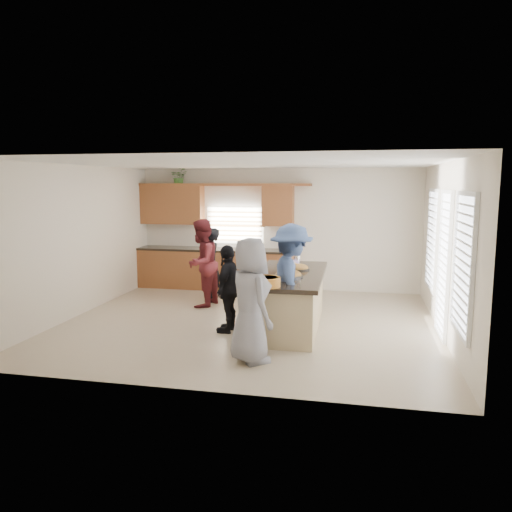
% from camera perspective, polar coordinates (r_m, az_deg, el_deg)
% --- Properties ---
extents(floor, '(6.50, 6.50, 0.00)m').
position_cam_1_polar(floor, '(8.97, -0.82, -7.61)').
color(floor, tan).
rests_on(floor, ground).
extents(room_shell, '(6.52, 6.02, 2.81)m').
position_cam_1_polar(room_shell, '(8.64, -0.85, 4.60)').
color(room_shell, silver).
rests_on(room_shell, ground).
extents(back_cabinetry, '(4.08, 0.66, 2.46)m').
position_cam_1_polar(back_cabinetry, '(11.74, -4.89, 0.70)').
color(back_cabinetry, '#98582C').
rests_on(back_cabinetry, ground).
extents(right_wall_glazing, '(0.06, 4.00, 2.25)m').
position_cam_1_polar(right_wall_glazing, '(8.46, 20.75, 0.17)').
color(right_wall_glazing, white).
rests_on(right_wall_glazing, ground).
extents(island, '(1.20, 2.72, 0.95)m').
position_cam_1_polar(island, '(8.61, 3.80, -5.20)').
color(island, tan).
rests_on(island, ground).
extents(platter_front, '(0.46, 0.46, 0.19)m').
position_cam_1_polar(platter_front, '(8.15, 3.76, -2.19)').
color(platter_front, black).
rests_on(platter_front, island).
extents(platter_mid, '(0.38, 0.38, 0.15)m').
position_cam_1_polar(platter_mid, '(8.83, 4.91, -1.39)').
color(platter_mid, black).
rests_on(platter_mid, island).
extents(platter_back, '(0.36, 0.36, 0.15)m').
position_cam_1_polar(platter_back, '(9.11, 3.76, -1.08)').
color(platter_back, black).
rests_on(platter_back, island).
extents(salad_bowl, '(0.40, 0.40, 0.14)m').
position_cam_1_polar(salad_bowl, '(7.35, 1.27, -2.92)').
color(salad_bowl, orange).
rests_on(salad_bowl, island).
extents(clear_cup, '(0.08, 0.08, 0.10)m').
position_cam_1_polar(clear_cup, '(7.66, 4.82, -2.72)').
color(clear_cup, white).
rests_on(clear_cup, island).
extents(plate_stack, '(0.22, 0.22, 0.05)m').
position_cam_1_polar(plate_stack, '(9.55, 4.23, -0.67)').
color(plate_stack, '#B694D7').
rests_on(plate_stack, island).
extents(flower_vase, '(0.14, 0.14, 0.45)m').
position_cam_1_polar(flower_vase, '(9.61, 4.72, 0.66)').
color(flower_vase, silver).
rests_on(flower_vase, island).
extents(potted_plant, '(0.47, 0.44, 0.42)m').
position_cam_1_polar(potted_plant, '(12.00, -8.77, 8.94)').
color(potted_plant, '#45772F').
rests_on(potted_plant, back_cabinetry).
extents(woman_left_back, '(0.39, 0.58, 1.54)m').
position_cam_1_polar(woman_left_back, '(10.45, -5.16, -1.02)').
color(woman_left_back, black).
rests_on(woman_left_back, ground).
extents(woman_left_mid, '(0.79, 0.94, 1.76)m').
position_cam_1_polar(woman_left_mid, '(10.02, -6.25, -0.81)').
color(woman_left_mid, maroon).
rests_on(woman_left_mid, ground).
extents(woman_left_front, '(0.43, 0.88, 1.46)m').
position_cam_1_polar(woman_left_front, '(8.29, -3.19, -3.74)').
color(woman_left_front, black).
rests_on(woman_left_front, ground).
extents(woman_right_back, '(1.04, 1.35, 1.84)m').
position_cam_1_polar(woman_right_back, '(7.92, 4.06, -2.94)').
color(woman_right_back, '#394F7E').
rests_on(woman_right_back, ground).
extents(woman_right_front, '(0.96, 1.01, 1.74)m').
position_cam_1_polar(woman_right_front, '(6.87, -0.68, -5.09)').
color(woman_right_front, gray).
rests_on(woman_right_front, ground).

